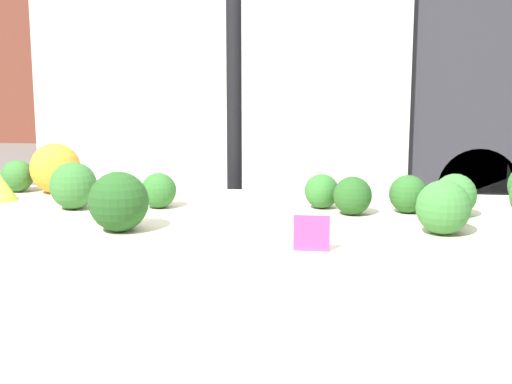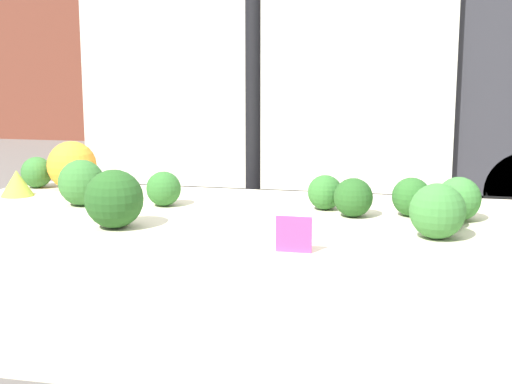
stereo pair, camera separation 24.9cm
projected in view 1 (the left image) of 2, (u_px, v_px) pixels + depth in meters
The scene contains 16 objects.
tent_pole at pixel (234, 70), 3.25m from camera, with size 0.07×0.07×2.59m.
parked_truck at pixel (292, 56), 6.71m from camera, with size 4.52×2.22×2.68m.
market_table at pixel (254, 242), 2.45m from camera, with size 2.32×0.97×0.80m.
orange_cauliflower at pixel (55, 168), 2.90m from camera, with size 0.20×0.20×0.20m.
romanesco_head at pixel (0, 187), 2.74m from camera, with size 0.13×0.13×0.10m.
broccoli_head_0 at pixel (73, 186), 2.58m from camera, with size 0.17×0.17×0.17m.
broccoli_head_1 at pixel (408, 194), 2.52m from camera, with size 0.13×0.13×0.13m.
broccoli_head_2 at pixel (119, 202), 2.24m from camera, with size 0.19×0.19×0.19m.
broccoli_head_4 at pixel (443, 205), 2.35m from camera, with size 0.12×0.12×0.12m.
broccoli_head_5 at pixel (322, 191), 2.60m from camera, with size 0.13×0.13×0.13m.
broccoli_head_7 at pixel (159, 190), 2.61m from camera, with size 0.13×0.13×0.13m.
broccoli_head_8 at pixel (455, 195), 2.46m from camera, with size 0.15×0.15×0.15m.
broccoli_head_10 at pixel (443, 207), 2.20m from camera, with size 0.17×0.17×0.17m.
broccoli_head_11 at pixel (353, 196), 2.49m from camera, with size 0.14×0.14×0.14m.
broccoli_head_12 at pixel (17, 176), 2.93m from camera, with size 0.13×0.13×0.13m.
price_sign at pixel (312, 233), 2.01m from camera, with size 0.10×0.01×0.10m.
Camera 1 is at (0.30, -2.43, 1.32)m, focal length 50.00 mm.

